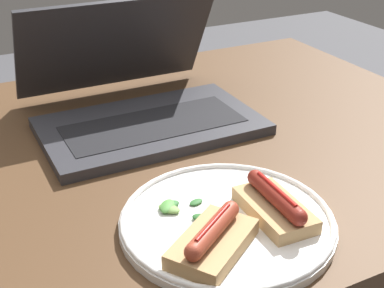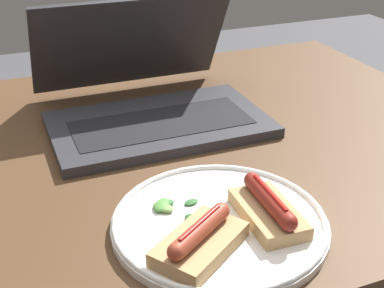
% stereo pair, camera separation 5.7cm
% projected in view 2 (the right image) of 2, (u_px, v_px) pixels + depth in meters
% --- Properties ---
extents(desk, '(1.28, 0.82, 0.73)m').
position_uv_depth(desk, '(125.00, 188.00, 0.90)').
color(desk, '#4C331E').
rests_on(desk, ground_plane).
extents(laptop, '(0.37, 0.33, 0.21)m').
position_uv_depth(laptop, '(150.00, 99.00, 0.96)').
color(laptop, '#2D2D33').
rests_on(laptop, desk).
extents(plate, '(0.28, 0.28, 0.02)m').
position_uv_depth(plate, '(220.00, 222.00, 0.68)').
color(plate, white).
rests_on(plate, desk).
extents(sausage_toast_left, '(0.13, 0.12, 0.04)m').
position_uv_depth(sausage_toast_left, '(200.00, 240.00, 0.62)').
color(sausage_toast_left, tan).
rests_on(sausage_toast_left, plate).
extents(sausage_toast_middle, '(0.07, 0.12, 0.04)m').
position_uv_depth(sausage_toast_middle, '(269.00, 209.00, 0.67)').
color(sausage_toast_middle, tan).
rests_on(sausage_toast_middle, plate).
extents(salad_pile, '(0.07, 0.08, 0.01)m').
position_uv_depth(salad_pile, '(171.00, 208.00, 0.70)').
color(salad_pile, '#2D662D').
rests_on(salad_pile, plate).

